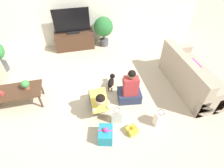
% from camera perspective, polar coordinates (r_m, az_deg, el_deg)
% --- Properties ---
extents(ground_plane, '(16.00, 16.00, 0.00)m').
position_cam_1_polar(ground_plane, '(4.26, -6.76, -3.93)').
color(ground_plane, beige).
extents(wall_back, '(8.40, 0.06, 2.60)m').
position_cam_1_polar(wall_back, '(5.84, -12.03, 24.29)').
color(wall_back, white).
rests_on(wall_back, ground_plane).
extents(sofa_right, '(0.82, 1.89, 0.88)m').
position_cam_1_polar(sofa_right, '(4.68, 24.29, 2.13)').
color(sofa_right, tan).
rests_on(sofa_right, ground_plane).
extents(coffee_table, '(1.08, 0.55, 0.41)m').
position_cam_1_polar(coffee_table, '(4.34, -28.88, -2.40)').
color(coffee_table, '#472D1E').
rests_on(coffee_table, ground_plane).
extents(tv_console, '(1.21, 0.47, 0.54)m').
position_cam_1_polar(tv_console, '(5.96, -12.07, 13.76)').
color(tv_console, '#472D1E').
rests_on(tv_console, ground_plane).
extents(tv, '(1.08, 0.20, 0.75)m').
position_cam_1_polar(tv, '(5.70, -12.99, 19.04)').
color(tv, black).
rests_on(tv, tv_console).
extents(potted_plant_back_right, '(0.61, 0.61, 0.96)m').
position_cam_1_polar(potted_plant_back_right, '(5.84, -2.79, 17.79)').
color(potted_plant_back_right, '#4C4C51').
rests_on(potted_plant_back_right, ground_plane).
extents(person_kneeling, '(0.36, 0.79, 0.78)m').
position_cam_1_polar(person_kneeling, '(3.69, -4.51, -5.41)').
color(person_kneeling, '#23232D').
rests_on(person_kneeling, ground_plane).
extents(person_sitting, '(0.57, 0.53, 0.90)m').
position_cam_1_polar(person_sitting, '(3.95, 5.89, -1.94)').
color(person_sitting, '#283351').
rests_on(person_sitting, ground_plane).
extents(dog, '(0.29, 0.48, 0.28)m').
position_cam_1_polar(dog, '(4.35, -0.26, 0.94)').
color(dog, black).
rests_on(dog, ground_plane).
extents(gift_box_a, '(0.34, 0.38, 0.35)m').
position_cam_1_polar(gift_box_a, '(3.44, -2.09, -16.15)').
color(gift_box_a, teal).
rests_on(gift_box_a, ground_plane).
extents(gift_box_b, '(0.25, 0.24, 0.19)m').
position_cam_1_polar(gift_box_b, '(3.59, 6.55, -14.78)').
color(gift_box_b, yellow).
rests_on(gift_box_b, ground_plane).
extents(gift_bag_a, '(0.25, 0.18, 0.37)m').
position_cam_1_polar(gift_bag_a, '(3.73, 15.24, -10.69)').
color(gift_bag_a, white).
rests_on(gift_bag_a, ground_plane).
extents(gift_bag_b, '(0.24, 0.18, 0.38)m').
position_cam_1_polar(gift_bag_b, '(3.63, 1.63, -10.47)').
color(gift_bag_b, white).
rests_on(gift_bag_b, ground_plane).
extents(mug, '(0.12, 0.08, 0.09)m').
position_cam_1_polar(mug, '(4.33, -32.41, -2.63)').
color(mug, '#B23D38').
rests_on(mug, coffee_table).
extents(tabletop_plant, '(0.17, 0.17, 0.22)m').
position_cam_1_polar(tabletop_plant, '(4.17, -26.44, -0.13)').
color(tabletop_plant, '#A36042').
rests_on(tabletop_plant, coffee_table).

